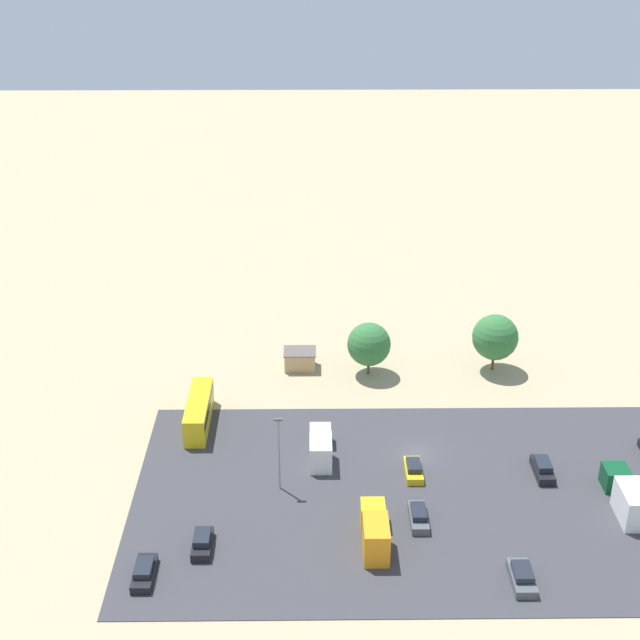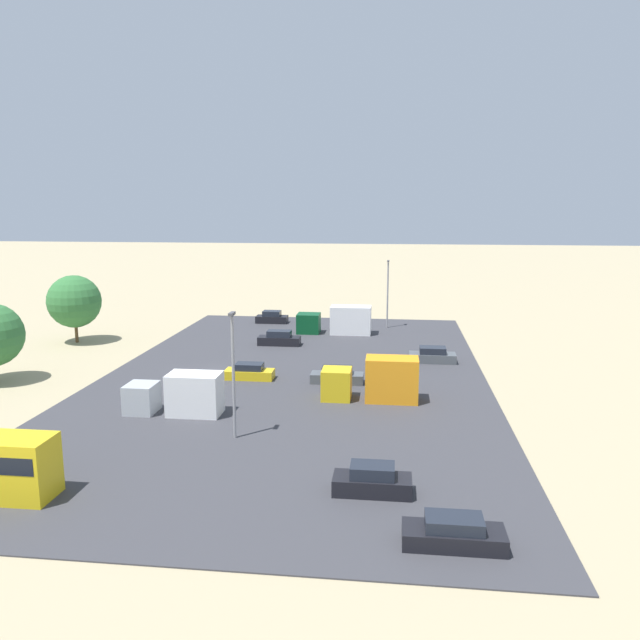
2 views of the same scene
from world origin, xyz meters
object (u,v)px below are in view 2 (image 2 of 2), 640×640
Objects in this scene: parked_car_3 at (454,533)px; parked_car_4 at (279,339)px; parked_car_1 at (272,318)px; parked_car_2 at (249,372)px; parked_truck_0 at (376,381)px; parked_truck_1 at (180,395)px; parked_car_5 at (337,376)px; parked_car_6 at (432,356)px; parked_car_0 at (372,481)px; parked_truck_2 at (339,321)px.

parked_car_3 is 1.00× the size of parked_car_4.
parked_car_1 is 27.15m from parked_car_2.
parked_car_4 is at bearing 21.13° from parked_car_3.
parked_car_2 is at bearing 66.80° from parked_truck_0.
parked_truck_1 reaches higher than parked_car_1.
parked_car_6 is at bearing -46.11° from parked_car_5.
parked_car_0 is at bearing -169.67° from parked_car_5.
parked_car_5 is (14.24, 7.80, -0.07)m from parked_car_4.
parked_car_2 is 21.87m from parked_truck_2.
parked_truck_1 is (36.91, 0.26, 0.76)m from parked_car_1.
parked_car_3 is at bearing -158.87° from parked_car_4.
parked_truck_1 reaches higher than parked_car_3.
parked_car_2 is 0.93× the size of parked_car_3.
parked_car_5 reaches higher than parked_car_3.
parked_truck_1 is (9.96, -2.98, 0.84)m from parked_car_2.
parked_car_5 is at bearing -151.28° from parked_car_4.
parked_car_3 is at bearing -131.21° from parked_truck_1.
parked_car_1 reaches higher than parked_car_2.
parked_truck_1 is at bearing 52.21° from parked_car_0.
parked_car_3 is 0.53× the size of parked_truck_2.
parked_truck_0 is 26.41m from parked_truck_2.
parked_truck_0 is 0.86× the size of parked_truck_2.
parked_car_6 is at bearing -21.84° from parked_truck_0.
parked_car_0 is 0.93× the size of parked_car_6.
parked_car_1 is at bearing 22.32° from parked_car_5.
parked_truck_1 reaches higher than parked_car_6.
parked_car_1 is at bearing 17.28° from parked_car_0.
parked_truck_2 is at bearing 57.57° from parked_car_1.
parked_car_1 is at bearing 0.41° from parked_truck_1.
parked_car_0 is 37.20m from parked_car_4.
parked_car_6 is at bearing -140.69° from parked_truck_2.
parked_car_0 is 0.91× the size of parked_car_4.
parked_car_5 is 5.89m from parked_truck_0.
parked_truck_2 is at bearing 7.52° from parked_car_0.
parked_truck_2 is (-25.87, -5.29, -0.05)m from parked_truck_0.
parked_car_5 is (0.33, 7.96, 0.02)m from parked_car_2.
parked_car_0 is at bearing -9.47° from parked_car_6.
parked_car_4 reaches higher than parked_car_2.
parked_car_6 reaches higher than parked_car_2.
parked_car_1 is 35.14m from parked_truck_0.
parked_car_5 is 21.37m from parked_truck_2.
parked_car_2 is 12.55m from parked_truck_0.
parked_truck_1 is at bearing 0.41° from parked_car_1.
parked_truck_0 is at bearing -142.37° from parked_car_5.
parked_car_0 is at bearing 38.53° from parked_car_3.
parked_truck_1 is (-11.46, -14.78, 0.75)m from parked_car_0.
parked_car_0 is 16.52m from parked_truck_0.
parked_car_4 reaches higher than parked_car_3.
parked_car_2 is (26.95, 3.24, -0.08)m from parked_car_1.
parked_car_0 is 0.92× the size of parked_car_5.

